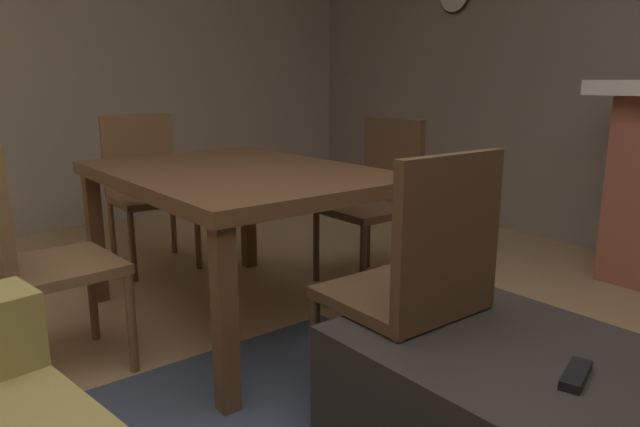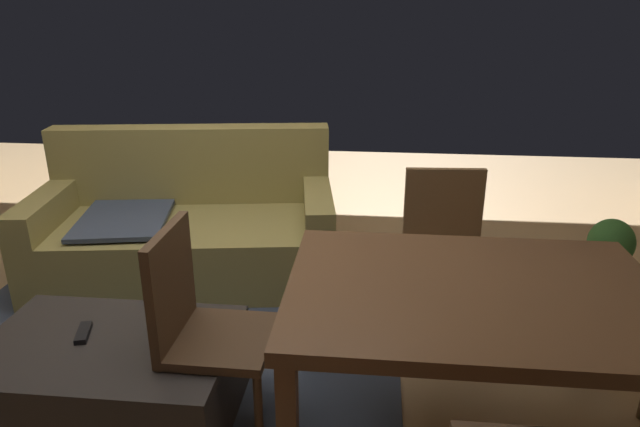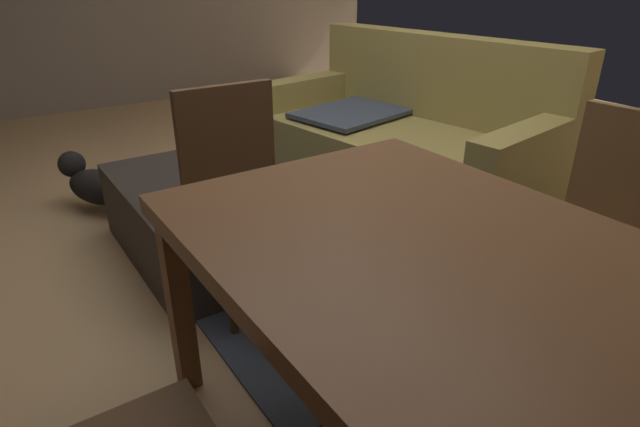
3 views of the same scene
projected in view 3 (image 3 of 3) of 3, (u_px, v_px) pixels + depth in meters
The scene contains 9 objects.
floor at pixel (304, 241), 2.88m from camera, with size 9.11×9.11×0.00m, color tan.
area_rug at pixel (319, 218), 3.13m from camera, with size 2.60×2.00×0.01m, color #3D475B.
couch at pixel (405, 139), 3.49m from camera, with size 2.08×1.26×0.97m.
ottoman_coffee_table at pixel (204, 218), 2.68m from camera, with size 1.09×0.73×0.40m, color #2D2826.
tv_remote at pixel (198, 170), 2.70m from camera, with size 0.05×0.16×0.02m, color black.
dining_table at pixel (431, 272), 1.34m from camera, with size 1.47×1.04×0.74m.
dining_chair_west at pixel (240, 184), 2.25m from camera, with size 0.45×0.45×0.93m.
dining_chair_north at pixel (609, 228), 1.87m from camera, with size 0.47×0.47×0.93m.
small_dog at pixel (95, 183), 3.17m from camera, with size 0.50×0.41×0.30m.
Camera 3 is at (2.15, -1.35, 1.38)m, focal length 29.29 mm.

